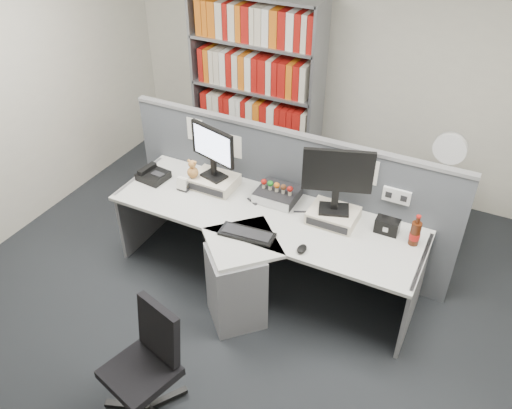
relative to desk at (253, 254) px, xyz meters
The scene contains 21 objects.
ground 0.75m from the desk, 90.00° to the right, with size 5.50×5.50×0.00m, color #24262A.
room_shell 1.46m from the desk, 90.00° to the right, with size 5.04×5.54×2.72m.
partition 0.68m from the desk, 89.59° to the left, with size 3.00×0.08×1.27m.
desk is the anchor object (origin of this frame).
monitor_riser_left 0.76m from the desk, 146.37° to the left, with size 0.38×0.31×0.10m.
monitor_riser_right 0.72m from the desk, 35.96° to the left, with size 0.38×0.31×0.10m.
monitor_left 0.95m from the desk, 146.23° to the left, with size 0.46×0.20×0.48m.
monitor_right 0.95m from the desk, 36.13° to the left, with size 0.52×0.24×0.55m.
desktop_pc 0.55m from the desk, 89.92° to the left, with size 0.34×0.30×0.09m.
figurines 0.60m from the desk, 89.92° to the left, with size 0.29×0.05×0.09m.
keyboard 0.29m from the desk, 91.62° to the right, with size 0.45×0.20×0.03m.
mouse 0.54m from the desk, ahead, with size 0.07×0.11×0.04m, color black.
desk_phone 1.20m from the desk, 167.96° to the left, with size 0.26×0.24×0.10m.
desk_calendar 0.88m from the desk, 164.80° to the left, with size 0.10×0.08×0.12m.
plush_toy 0.90m from the desk, 157.93° to the left, with size 0.10×0.10×0.17m.
speaker 1.09m from the desk, 24.39° to the left, with size 0.18×0.10×0.12m, color black.
cola_bottle 1.29m from the desk, 18.21° to the left, with size 0.08×0.08×0.26m.
shelving_unit 2.12m from the desk, 115.96° to the left, with size 1.41×0.40×2.00m.
filing_cabinet 1.85m from the desk, 49.39° to the left, with size 0.45×0.61×0.70m.
desk_fan 1.92m from the desk, 49.38° to the left, with size 0.29×0.17×0.49m.
office_chair 1.28m from the desk, 95.48° to the right, with size 0.58×0.58×0.87m.
Camera 1 is at (1.50, -2.33, 3.32)m, focal length 37.27 mm.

